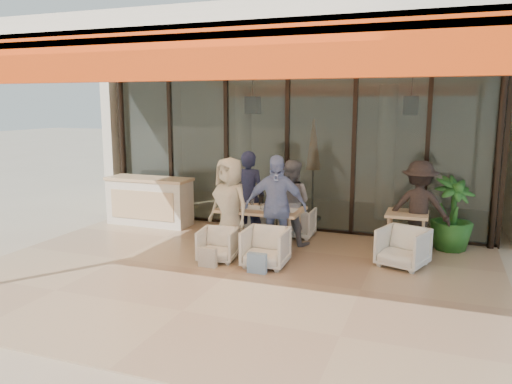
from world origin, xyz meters
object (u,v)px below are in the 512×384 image
at_px(chair_far_left, 257,219).
at_px(chair_near_left, 218,243).
at_px(chair_far_right, 298,221).
at_px(diner_periwinkle, 276,207).
at_px(dining_table, 261,211).
at_px(diner_grey, 291,202).
at_px(standing_woman, 419,208).
at_px(potted_palm, 452,214).
at_px(chair_near_right, 266,246).
at_px(diner_navy, 248,196).
at_px(side_table, 407,219).
at_px(host_counter, 150,201).
at_px(diner_cream, 230,206).
at_px(side_chair, 403,246).

distance_m(chair_far_left, chair_near_left, 1.90).
relative_size(chair_far_right, diner_periwinkle, 0.37).
xyz_separation_m(dining_table, diner_grey, (0.43, 0.44, 0.11)).
height_order(diner_periwinkle, standing_woman, diner_periwinkle).
bearing_deg(chair_near_left, diner_grey, 51.94).
bearing_deg(potted_palm, standing_woman, -144.87).
bearing_deg(chair_near_right, chair_near_left, 177.89).
xyz_separation_m(dining_table, diner_navy, (-0.41, 0.44, 0.18)).
bearing_deg(diner_navy, chair_far_right, -154.29).
distance_m(chair_far_left, side_table, 2.95).
bearing_deg(chair_near_right, side_table, 33.76).
bearing_deg(side_table, chair_far_right, 168.92).
distance_m(chair_far_right, chair_near_left, 2.08).
xyz_separation_m(diner_navy, diner_grey, (0.84, 0.00, -0.07)).
xyz_separation_m(host_counter, chair_near_left, (2.40, -1.74, -0.22)).
height_order(chair_near_left, diner_periwinkle, diner_periwinkle).
bearing_deg(potted_palm, side_table, -145.78).
bearing_deg(side_table, diner_cream, -161.11).
xyz_separation_m(chair_far_left, standing_woman, (3.08, -0.30, 0.51)).
bearing_deg(standing_woman, potted_palm, -146.44).
bearing_deg(standing_woman, chair_near_left, 25.88).
bearing_deg(dining_table, diner_cream, -132.06).
bearing_deg(chair_near_right, diner_grey, 87.89).
distance_m(chair_near_left, diner_cream, 0.73).
xyz_separation_m(host_counter, side_table, (5.31, -0.25, 0.11)).
relative_size(host_counter, chair_far_left, 3.01).
bearing_deg(diner_cream, chair_near_right, -10.46).
xyz_separation_m(host_counter, diner_periwinkle, (3.24, -1.24, 0.35)).
distance_m(dining_table, diner_cream, 0.63).
distance_m(chair_near_left, diner_navy, 1.51).
bearing_deg(chair_near_left, chair_far_right, 59.05).
relative_size(diner_grey, standing_woman, 0.97).
height_order(chair_near_right, side_chair, side_chair).
bearing_deg(diner_grey, standing_woman, -166.51).
bearing_deg(dining_table, diner_periwinkle, -46.80).
bearing_deg(chair_far_right, potted_palm, -179.36).
bearing_deg(host_counter, chair_near_left, -35.89).
xyz_separation_m(diner_cream, side_chair, (2.91, 0.25, -0.49)).
bearing_deg(diner_grey, side_chair, 170.78).
relative_size(diner_grey, side_chair, 2.23).
xyz_separation_m(diner_grey, potted_palm, (2.79, 0.59, -0.13)).
xyz_separation_m(chair_near_right, potted_palm, (2.79, 1.99, 0.31)).
bearing_deg(dining_table, side_table, 12.18).
relative_size(chair_far_left, chair_far_right, 0.95).
bearing_deg(diner_periwinkle, diner_grey, 78.56).
height_order(chair_far_right, standing_woman, standing_woman).
xyz_separation_m(dining_table, side_table, (2.50, 0.54, -0.05)).
bearing_deg(dining_table, side_chair, -4.84).
xyz_separation_m(chair_far_left, diner_navy, (0.00, -0.50, 0.56)).
relative_size(diner_navy, diner_cream, 1.02).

